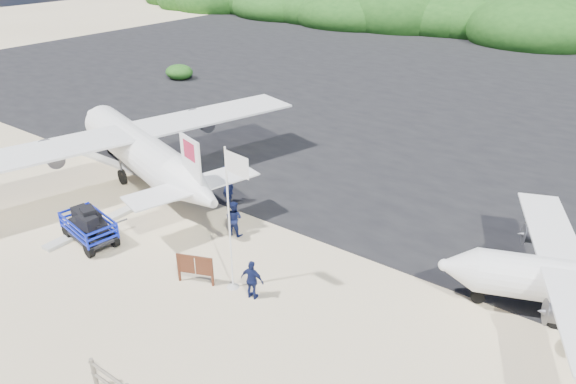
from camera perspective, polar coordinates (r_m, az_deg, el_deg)
name	(u,v)px	position (r m, az deg, el deg)	size (l,w,h in m)	color
ground	(161,266)	(20.34, -13.98, -7.93)	(160.00, 160.00, 0.00)	beige
asphalt_apron	(445,90)	(43.93, 17.09, 10.75)	(90.00, 50.00, 0.04)	#B2B2B2
lagoon	(60,190)	(27.73, -24.02, 0.25)	(9.00, 7.00, 0.40)	#B2B2B2
vegetation_band	(524,42)	(67.59, 24.71, 14.88)	(124.00, 8.00, 4.40)	#B2B2B2
baggage_cart	(92,242)	(22.63, -20.97, -5.20)	(2.73, 1.56, 1.37)	#0D1FC6
flagpole	(233,287)	(18.80, -6.12, -10.42)	(1.08, 0.45, 5.40)	white
signboard	(197,283)	(19.16, -10.12, -9.91)	(1.45, 0.14, 1.20)	#552A18
crew_a	(228,185)	(23.74, -6.69, 0.80)	(0.71, 0.47, 1.96)	#121A46
crew_b	(234,218)	(21.39, -6.02, -2.92)	(0.75, 0.58, 1.54)	#121A46
crew_c	(252,280)	(17.80, -3.99, -9.73)	(0.88, 0.37, 1.50)	#121A46
aircraft_small	(382,60)	(53.46, 10.43, 14.20)	(8.28, 8.28, 2.98)	#B2B2B2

